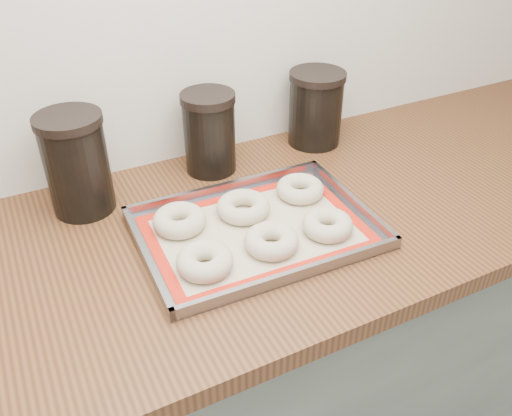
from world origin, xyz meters
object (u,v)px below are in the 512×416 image
bagel_front_mid (272,241)px  bagel_back_left (179,220)px  bagel_back_mid (243,207)px  canister_left (77,164)px  bagel_front_left (205,261)px  bagel_back_right (300,189)px  bagel_front_right (327,225)px  baking_tray (256,230)px  canister_mid (209,132)px  canister_right (316,108)px

bagel_front_mid → bagel_back_left: size_ratio=0.98×
bagel_back_mid → canister_left: (-0.29, 0.18, 0.09)m
bagel_back_left → canister_left: bearing=132.4°
bagel_front_left → bagel_back_right: bagel_front_left is taller
bagel_back_mid → bagel_back_right: bearing=3.2°
bagel_front_right → bagel_back_left: size_ratio=0.95×
bagel_front_mid → bagel_front_right: bearing=-1.9°
baking_tray → bagel_back_right: size_ratio=4.55×
bagel_front_left → bagel_front_right: 0.26m
bagel_front_mid → bagel_back_mid: bearing=89.1°
bagel_front_left → canister_mid: (0.15, 0.34, 0.07)m
bagel_back_mid → canister_right: (0.31, 0.22, 0.07)m
bagel_front_left → canister_right: (0.45, 0.35, 0.07)m
bagel_front_left → canister_right: size_ratio=0.56×
bagel_back_mid → canister_right: size_ratio=0.59×
bagel_front_mid → bagel_back_mid: 0.13m
baking_tray → bagel_back_right: (0.14, 0.07, 0.01)m
bagel_front_right → bagel_back_right: bearing=81.8°
bagel_back_left → bagel_back_right: size_ratio=1.03×
bagel_front_left → bagel_back_left: bearing=88.7°
baking_tray → canister_mid: bearing=86.0°
baking_tray → bagel_front_left: (-0.14, -0.06, 0.02)m
bagel_front_left → bagel_back_right: 0.31m
bagel_front_left → canister_right: 0.57m
bagel_front_mid → bagel_back_left: 0.19m
canister_left → bagel_back_mid: bearing=-32.1°
bagel_back_left → bagel_back_right: bearing=-1.2°
bagel_front_mid → bagel_back_left: bearing=133.2°
baking_tray → bagel_front_left: 0.15m
bagel_front_mid → bagel_back_mid: size_ratio=0.94×
canister_right → bagel_back_mid: bearing=-144.6°
bagel_front_left → bagel_front_mid: bearing=-0.4°
bagel_front_right → bagel_back_mid: (-0.12, 0.13, -0.00)m
bagel_back_mid → bagel_front_mid: bearing=-90.9°
canister_right → bagel_front_mid: bearing=-131.8°
bagel_back_left → canister_mid: bearing=52.4°
baking_tray → bagel_front_left: size_ratio=4.53×
bagel_front_mid → bagel_back_mid: (0.00, 0.13, -0.00)m
bagel_back_right → canister_left: bearing=158.1°
bagel_front_mid → bagel_back_right: 0.20m
bagel_back_left → bagel_front_right: bearing=-29.6°
canister_mid → canister_right: bearing=1.7°
canister_mid → canister_right: 0.29m
bagel_front_left → bagel_back_left: size_ratio=0.98×
bagel_front_right → bagel_back_left: (-0.26, 0.15, 0.00)m
bagel_front_left → bagel_back_mid: size_ratio=0.94×
bagel_front_mid → canister_mid: canister_mid is taller
bagel_back_right → canister_right: (0.17, 0.21, 0.07)m
bagel_back_right → canister_left: size_ratio=0.48×
bagel_back_right → bagel_back_mid: bearing=-176.8°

